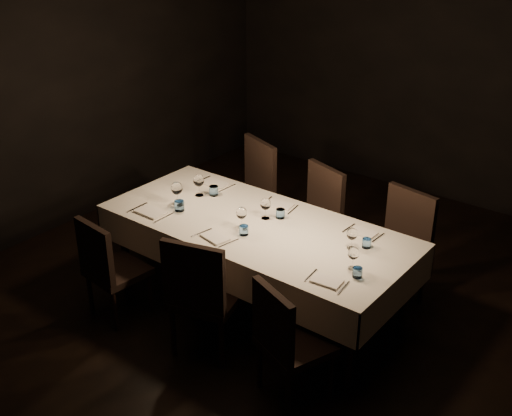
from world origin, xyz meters
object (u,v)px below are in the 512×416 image
Objects in this scene: dining_table at (256,232)px; chair_far_center at (315,215)px; chair_near_center at (202,292)px; chair_near_left at (108,265)px; chair_near_right at (286,337)px; chair_far_left at (249,190)px; chair_far_right at (400,242)px.

dining_table is 0.82m from chair_far_center.
dining_table is 2.56× the size of chair_near_center.
chair_near_center is at bearing -69.72° from chair_far_center.
chair_near_left reaches higher than dining_table.
chair_near_right reaches higher than dining_table.
chair_far_left is 1.08× the size of chair_far_right.
chair_near_right is (0.75, -0.01, -0.04)m from chair_near_center.
dining_table is 2.83× the size of chair_near_right.
dining_table is 1.10m from chair_far_left.
chair_near_center is at bearing -83.57° from dining_table.
dining_table is at bearing -127.60° from chair_near_left.
chair_far_left reaches higher than chair_far_right.
chair_near_left is 0.89× the size of chair_near_center.
chair_near_center reaches higher than chair_near_right.
chair_far_left is (-1.56, 1.57, 0.07)m from chair_near_right.
chair_far_left is at bearing -24.77° from chair_near_right.
chair_far_left is at bearing -169.10° from chair_far_right.
dining_table is at bearing -99.72° from chair_near_center.
chair_near_left is (-0.81, -0.85, -0.20)m from dining_table.
chair_far_left is 0.76m from chair_far_center.
chair_far_center is at bearing 87.56° from dining_table.
chair_near_center is 1.55m from chair_far_center.
dining_table is 0.76m from chair_near_center.
chair_far_left is at bearing -162.44° from chair_far_center.
chair_far_center reaches higher than chair_near_left.
chair_far_left is (-0.73, 0.82, -0.12)m from dining_table.
chair_far_left is at bearing -86.96° from chair_near_left.
dining_table is at bearing -73.97° from chair_far_center.
chair_near_right is at bearing -80.42° from chair_far_right.
chair_far_left is (0.08, 1.67, 0.07)m from chair_near_left.
chair_near_left is 0.91× the size of chair_far_center.
chair_near_center is (0.89, 0.12, 0.05)m from chair_near_left.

